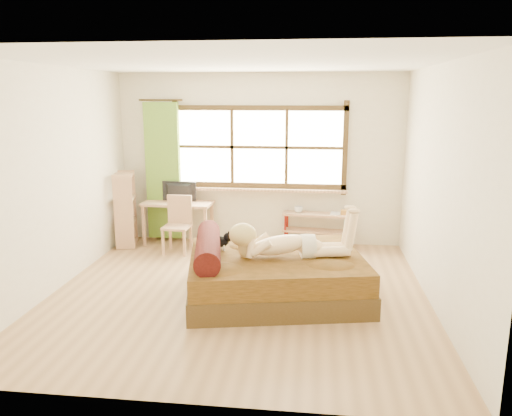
# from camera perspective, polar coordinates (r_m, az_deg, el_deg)

# --- Properties ---
(floor) EXTENTS (4.50, 4.50, 0.00)m
(floor) POSITION_cam_1_polar(r_m,az_deg,el_deg) (6.15, -2.00, -9.72)
(floor) COLOR #9E754C
(floor) RESTS_ON ground
(ceiling) EXTENTS (4.50, 4.50, 0.00)m
(ceiling) POSITION_cam_1_polar(r_m,az_deg,el_deg) (5.69, -2.22, 16.27)
(ceiling) COLOR white
(ceiling) RESTS_ON wall_back
(wall_back) EXTENTS (4.50, 0.00, 4.50)m
(wall_back) POSITION_cam_1_polar(r_m,az_deg,el_deg) (7.98, 0.38, 5.54)
(wall_back) COLOR silver
(wall_back) RESTS_ON floor
(wall_front) EXTENTS (4.50, 0.00, 4.50)m
(wall_front) POSITION_cam_1_polar(r_m,az_deg,el_deg) (3.62, -7.59, -3.38)
(wall_front) COLOR silver
(wall_front) RESTS_ON floor
(wall_left) EXTENTS (0.00, 4.50, 4.50)m
(wall_left) POSITION_cam_1_polar(r_m,az_deg,el_deg) (6.50, -22.12, 2.97)
(wall_left) COLOR silver
(wall_left) RESTS_ON floor
(wall_right) EXTENTS (0.00, 4.50, 4.50)m
(wall_right) POSITION_cam_1_polar(r_m,az_deg,el_deg) (5.86, 20.19, 2.15)
(wall_right) COLOR silver
(wall_right) RESTS_ON floor
(window) EXTENTS (2.80, 0.16, 1.46)m
(window) POSITION_cam_1_polar(r_m,az_deg,el_deg) (7.93, 0.36, 6.66)
(window) COLOR #FFEDBF
(window) RESTS_ON wall_back
(curtain) EXTENTS (0.55, 0.10, 2.20)m
(curtain) POSITION_cam_1_polar(r_m,az_deg,el_deg) (8.20, -10.56, 4.12)
(curtain) COLOR olive
(curtain) RESTS_ON wall_back
(bed) EXTENTS (2.32, 2.00, 0.78)m
(bed) POSITION_cam_1_polar(r_m,az_deg,el_deg) (5.99, 1.78, -7.49)
(bed) COLOR #362710
(bed) RESTS_ON floor
(woman) EXTENTS (1.48, 0.68, 0.61)m
(woman) POSITION_cam_1_polar(r_m,az_deg,el_deg) (5.78, 3.76, -2.66)
(woman) COLOR beige
(woman) RESTS_ON bed
(kitten) EXTENTS (0.32, 0.18, 0.25)m
(kitten) POSITION_cam_1_polar(r_m,az_deg,el_deg) (6.07, -4.43, -3.70)
(kitten) COLOR black
(kitten) RESTS_ON bed
(desk) EXTENTS (1.12, 0.56, 0.69)m
(desk) POSITION_cam_1_polar(r_m,az_deg,el_deg) (8.06, -8.92, 0.02)
(desk) COLOR #A97D5B
(desk) RESTS_ON floor
(monitor) EXTENTS (0.56, 0.10, 0.32)m
(monitor) POSITION_cam_1_polar(r_m,az_deg,el_deg) (8.05, -8.89, 1.84)
(monitor) COLOR black
(monitor) RESTS_ON desk
(chair) EXTENTS (0.40, 0.40, 0.86)m
(chair) POSITION_cam_1_polar(r_m,az_deg,el_deg) (7.71, -8.88, -1.45)
(chair) COLOR #A97D5B
(chair) RESTS_ON floor
(pipe_shelf) EXTENTS (1.10, 0.37, 0.61)m
(pipe_shelf) POSITION_cam_1_polar(r_m,az_deg,el_deg) (7.93, 7.11, -1.62)
(pipe_shelf) COLOR #A97D5B
(pipe_shelf) RESTS_ON floor
(cup) EXTENTS (0.14, 0.14, 0.10)m
(cup) POSITION_cam_1_polar(r_m,az_deg,el_deg) (7.89, 4.89, -0.17)
(cup) COLOR gray
(cup) RESTS_ON pipe_shelf
(book) EXTENTS (0.17, 0.22, 0.02)m
(book) POSITION_cam_1_polar(r_m,az_deg,el_deg) (7.90, 8.51, -0.58)
(book) COLOR gray
(book) RESTS_ON pipe_shelf
(bookshelf) EXTENTS (0.41, 0.56, 1.17)m
(bookshelf) POSITION_cam_1_polar(r_m,az_deg,el_deg) (8.15, -14.71, -0.12)
(bookshelf) COLOR #A97D5B
(bookshelf) RESTS_ON floor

